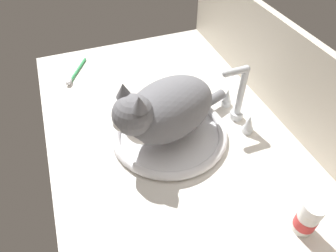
% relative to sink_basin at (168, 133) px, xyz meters
% --- Properties ---
extents(countertop, '(1.24, 0.68, 0.03)m').
position_rel_sink_basin_xyz_m(countertop, '(0.05, 0.00, -0.03)').
color(countertop, silver).
rests_on(countertop, ground).
extents(backsplash_wall, '(1.24, 0.02, 0.30)m').
position_rel_sink_basin_xyz_m(backsplash_wall, '(0.05, 0.36, 0.11)').
color(backsplash_wall, beige).
rests_on(backsplash_wall, ground).
extents(sink_basin, '(0.34, 0.34, 0.03)m').
position_rel_sink_basin_xyz_m(sink_basin, '(0.00, 0.00, 0.00)').
color(sink_basin, white).
rests_on(sink_basin, countertop).
extents(faucet, '(0.16, 0.09, 0.19)m').
position_rel_sink_basin_xyz_m(faucet, '(0.00, 0.22, 0.06)').
color(faucet, silver).
rests_on(faucet, countertop).
extents(cat, '(0.26, 0.38, 0.20)m').
position_rel_sink_basin_xyz_m(cat, '(0.01, -0.02, 0.10)').
color(cat, slate).
rests_on(cat, sink_basin).
extents(pill_bottle, '(0.05, 0.05, 0.10)m').
position_rel_sink_basin_xyz_m(pill_bottle, '(0.37, 0.18, 0.03)').
color(pill_bottle, white).
rests_on(pill_bottle, countertop).
extents(toothbrush, '(0.15, 0.09, 0.02)m').
position_rel_sink_basin_xyz_m(toothbrush, '(-0.41, -0.20, -0.00)').
color(toothbrush, '#3FB266').
rests_on(toothbrush, countertop).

